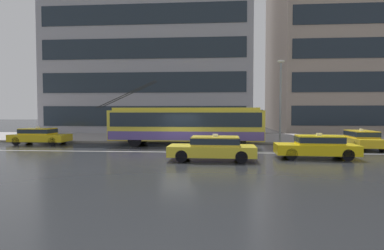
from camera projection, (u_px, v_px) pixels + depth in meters
name	position (u px, v px, depth m)	size (l,w,h in m)	color
ground_plane	(179.00, 150.00, 20.65)	(160.00, 160.00, 0.00)	#222326
sidewalk_slab	(190.00, 137.00, 29.93)	(80.00, 10.00, 0.14)	gray
crosswalk_stripe_edge_near	(287.00, 149.00, 21.23)	(0.44, 4.40, 0.01)	beige
crosswalk_stripe_inner_a	(301.00, 149.00, 21.17)	(0.44, 4.40, 0.01)	beige
crosswalk_stripe_center	(314.00, 149.00, 21.10)	(0.44, 4.40, 0.01)	beige
crosswalk_stripe_inner_b	(327.00, 149.00, 21.03)	(0.44, 4.40, 0.01)	beige
lane_centre_line	(177.00, 152.00, 19.45)	(72.00, 0.14, 0.01)	silver
trolleybus	(186.00, 125.00, 23.27)	(12.66, 2.63, 4.93)	gold
taxi_queued_behind_bus	(39.00, 135.00, 24.28)	(4.49, 1.89, 1.39)	yellow
taxi_oncoming_far	(317.00, 146.00, 16.81)	(4.38, 1.93, 1.39)	yellow
taxi_cross_traffic	(360.00, 138.00, 21.34)	(1.99, 4.55, 1.39)	yellow
taxi_oncoming_near	(213.00, 147.00, 16.12)	(4.58, 1.88, 1.39)	yellow
bus_shelter	(180.00, 117.00, 26.54)	(4.01, 1.73, 2.63)	gray
pedestrian_at_shelter	(245.00, 122.00, 26.03)	(1.37, 1.37, 1.99)	#2A272D
pedestrian_approaching_curb	(243.00, 128.00, 27.52)	(0.43, 0.43, 1.58)	black
street_lamp	(281.00, 93.00, 24.59)	(0.60, 0.32, 6.58)	gray
office_tower_corner_left	(153.00, 43.00, 40.17)	(24.93, 12.55, 23.18)	#96969F
office_tower_corner_right	(344.00, 17.00, 42.51)	(19.10, 16.14, 31.53)	#A29183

